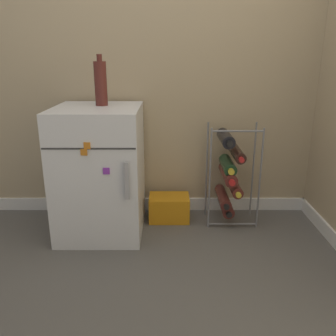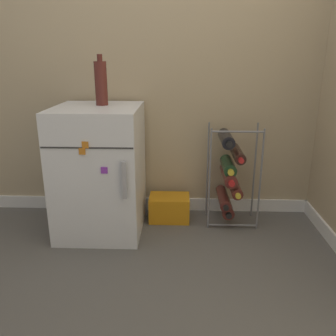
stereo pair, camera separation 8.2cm
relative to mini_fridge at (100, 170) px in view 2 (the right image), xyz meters
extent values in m
plane|color=#56544F|center=(0.53, -0.25, -0.40)|extent=(14.00, 14.00, 0.00)
cube|color=tan|center=(0.53, 0.33, 0.85)|extent=(6.76, 0.06, 2.50)
cube|color=white|center=(0.53, 0.29, -0.35)|extent=(6.76, 0.01, 0.09)
cube|color=silver|center=(0.00, 0.00, 0.00)|extent=(0.51, 0.55, 0.79)
cube|color=#2D2D2D|center=(0.00, -0.27, 0.21)|extent=(0.50, 0.00, 0.01)
cube|color=#9E9EA3|center=(0.20, -0.29, 0.04)|extent=(0.02, 0.02, 0.21)
cube|color=purple|center=(0.09, -0.28, 0.09)|extent=(0.04, 0.01, 0.04)
cube|color=orange|center=(-0.03, -0.28, 0.20)|extent=(0.04, 0.01, 0.04)
cube|color=orange|center=(-0.01, -0.28, 0.23)|extent=(0.04, 0.01, 0.04)
cylinder|color=slate|center=(0.69, 0.02, -0.06)|extent=(0.01, 0.01, 0.66)
cylinder|color=slate|center=(1.00, 0.02, -0.06)|extent=(0.01, 0.01, 0.66)
cylinder|color=slate|center=(0.69, 0.21, -0.06)|extent=(0.01, 0.01, 0.66)
cylinder|color=slate|center=(1.00, 0.21, -0.06)|extent=(0.01, 0.01, 0.66)
cylinder|color=slate|center=(0.84, 0.02, -0.38)|extent=(0.32, 0.01, 0.01)
cylinder|color=slate|center=(0.84, 0.02, 0.25)|extent=(0.32, 0.01, 0.01)
cylinder|color=#56231E|center=(0.81, 0.12, -0.29)|extent=(0.08, 0.25, 0.08)
cylinder|color=black|center=(0.81, -0.02, -0.29)|extent=(0.04, 0.02, 0.04)
cylinder|color=#56231E|center=(0.79, 0.12, -0.22)|extent=(0.07, 0.30, 0.07)
cylinder|color=black|center=(0.79, -0.04, -0.22)|extent=(0.03, 0.02, 0.03)
cylinder|color=#56231E|center=(0.86, 0.12, -0.14)|extent=(0.07, 0.30, 0.07)
cylinder|color=gold|center=(0.86, -0.04, -0.14)|extent=(0.03, 0.02, 0.03)
cylinder|color=#56231E|center=(0.81, 0.12, -0.06)|extent=(0.08, 0.31, 0.08)
cylinder|color=red|center=(0.81, -0.05, -0.06)|extent=(0.04, 0.02, 0.04)
cylinder|color=#19381E|center=(0.81, 0.12, 0.00)|extent=(0.08, 0.25, 0.08)
cylinder|color=gold|center=(0.81, -0.02, 0.00)|extent=(0.04, 0.02, 0.04)
cylinder|color=black|center=(0.86, 0.12, 0.08)|extent=(0.07, 0.30, 0.07)
cylinder|color=red|center=(0.86, -0.04, 0.08)|extent=(0.03, 0.02, 0.03)
cylinder|color=black|center=(0.79, 0.12, 0.18)|extent=(0.08, 0.27, 0.08)
cylinder|color=black|center=(0.79, -0.03, 0.18)|extent=(0.04, 0.02, 0.04)
cube|color=orange|center=(0.43, 0.14, -0.31)|extent=(0.27, 0.19, 0.17)
cylinder|color=#56231E|center=(0.02, 0.07, 0.52)|extent=(0.07, 0.07, 0.26)
cylinder|color=#56231E|center=(0.02, 0.07, 0.67)|extent=(0.03, 0.03, 0.04)
camera|label=1|loc=(0.42, -2.09, 0.69)|focal=38.00mm
camera|label=2|loc=(0.50, -2.09, 0.69)|focal=38.00mm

